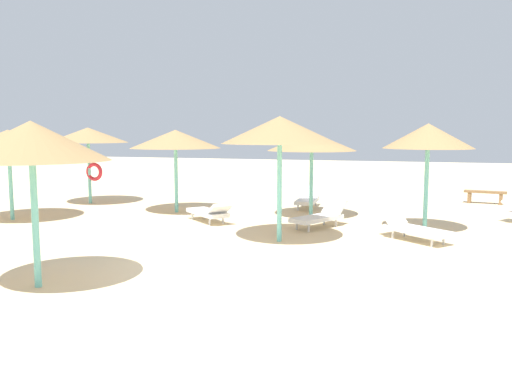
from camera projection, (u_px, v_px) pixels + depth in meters
The scene contains 13 objects.
ground_plane at pixel (211, 267), 10.44m from camera, with size 80.00×80.00×0.00m, color beige.
parasol_0 at pixel (280, 130), 12.59m from camera, with size 2.88×2.88×3.11m.
parasol_1 at pixel (312, 142), 16.31m from camera, with size 2.82×2.82×2.72m.
parasol_3 at pixel (175, 139), 17.32m from camera, with size 3.04×3.04×2.79m.
parasol_4 at pixel (428, 136), 13.92m from camera, with size 2.41×2.41×2.95m.
parasol_7 at pixel (31, 141), 8.82m from camera, with size 2.66×2.66×2.91m.
parasol_8 at pixel (88, 136), 19.52m from camera, with size 2.99×2.99×2.89m.
parasol_9 at pixel (8, 141), 15.82m from camera, with size 3.17×3.17×2.79m.
lounger_0 at pixel (320, 216), 14.76m from camera, with size 1.47×1.95×0.76m.
lounger_1 at pixel (308, 199), 18.57m from camera, with size 0.72×1.91×0.73m.
lounger_3 at pixel (209, 212), 15.60m from camera, with size 1.86×1.72×0.67m.
lounger_4 at pixel (413, 228), 12.98m from camera, with size 1.87×1.67×0.75m.
bench_0 at pixel (485, 195), 19.67m from camera, with size 1.55×0.65×0.49m.
Camera 1 is at (3.95, -9.44, 2.72)m, focal length 36.23 mm.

